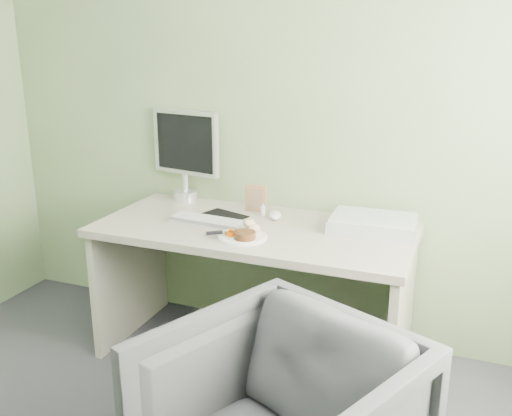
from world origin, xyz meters
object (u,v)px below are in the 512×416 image
at_px(scanner, 373,224).
at_px(monitor, 185,150).
at_px(plate, 242,237).
at_px(desk, 254,260).

distance_m(scanner, monitor, 1.16).
bearing_deg(plate, desk, 93.77).
relative_size(desk, monitor, 3.04).
distance_m(plate, scanner, 0.65).
bearing_deg(monitor, desk, -19.85).
bearing_deg(desk, scanner, 15.31).
bearing_deg(plate, scanner, 31.37).
bearing_deg(desk, plate, -86.23).
height_order(scanner, monitor, monitor).
relative_size(desk, scanner, 3.84).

